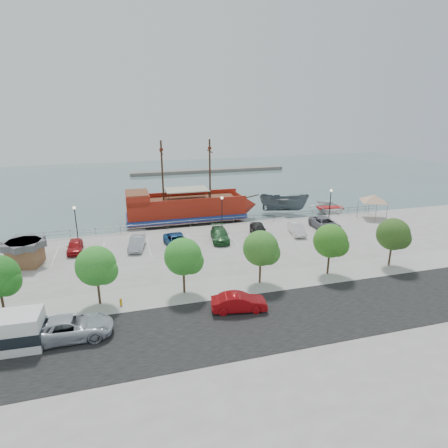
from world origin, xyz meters
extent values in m
plane|color=slate|center=(0.00, 0.00, -1.00)|extent=(160.00, 160.00, 0.00)
cube|color=gray|center=(0.00, -21.00, -0.60)|extent=(100.00, 58.00, 1.20)
cube|color=black|center=(0.00, -16.00, 0.01)|extent=(100.00, 8.00, 0.04)
cube|color=#999895|center=(0.00, -10.00, 0.01)|extent=(100.00, 4.00, 0.05)
cylinder|color=slate|center=(0.00, 7.80, 0.95)|extent=(50.00, 0.06, 0.06)
cylinder|color=slate|center=(0.00, 7.80, 0.55)|extent=(50.00, 0.06, 0.06)
cube|color=slate|center=(10.00, 55.00, -0.60)|extent=(40.00, 3.00, 0.80)
cube|color=#9E2011|center=(-3.57, 13.44, 1.00)|extent=(16.90, 5.43, 2.74)
cube|color=navy|center=(-3.57, 13.44, 0.11)|extent=(17.22, 5.75, 0.63)
cone|color=#9E2011|center=(5.69, 13.35, 1.00)|extent=(3.42, 5.09, 5.06)
cube|color=#9E2011|center=(-10.42, 13.51, 3.11)|extent=(3.21, 5.30, 1.47)
cube|color=brown|center=(-10.42, 13.51, 3.90)|extent=(3.00, 4.87, 0.13)
cube|color=brown|center=(-3.05, 13.44, 2.42)|extent=(13.74, 4.77, 0.16)
cube|color=#9E2011|center=(-3.55, 15.97, 2.74)|extent=(16.85, 0.38, 0.74)
cube|color=#9E2011|center=(-3.60, 10.92, 2.74)|extent=(16.85, 0.38, 0.74)
cylinder|color=#382111|center=(0.11, 13.41, 6.69)|extent=(0.26, 0.26, 8.64)
cylinder|color=#382111|center=(-6.73, 13.47, 6.69)|extent=(0.26, 0.26, 8.64)
cylinder|color=#382111|center=(0.11, 13.41, 9.32)|extent=(0.18, 3.16, 0.15)
cylinder|color=#382111|center=(-6.73, 13.47, 9.32)|extent=(0.18, 3.16, 0.15)
cube|color=#B9B198|center=(-3.36, 13.44, 3.95)|extent=(6.15, 4.06, 0.13)
cylinder|color=#382111|center=(6.43, 13.35, 2.27)|extent=(2.62, 0.19, 0.62)
imported|color=#505A61|center=(12.24, 13.81, 0.50)|extent=(8.21, 6.20, 3.00)
imported|color=silver|center=(19.15, 11.40, -0.23)|extent=(6.81, 8.40, 1.53)
cube|color=gray|center=(-13.13, 9.20, -0.80)|extent=(7.30, 4.60, 0.40)
cube|color=gray|center=(7.46, 9.20, -0.79)|extent=(7.68, 3.32, 0.42)
cube|color=#67645E|center=(17.21, 9.20, -0.82)|extent=(6.19, 1.78, 0.35)
cube|color=brown|center=(-22.40, 0.25, 1.03)|extent=(3.25, 3.25, 2.05)
cube|color=#4B4B4E|center=(-22.40, 0.25, 2.29)|extent=(3.68, 3.68, 0.65)
cylinder|color=slate|center=(20.30, 6.01, 1.23)|extent=(0.10, 0.10, 2.46)
cylinder|color=slate|center=(23.00, 7.08, 1.23)|extent=(0.10, 0.10, 2.46)
cylinder|color=slate|center=(21.37, 3.30, 1.23)|extent=(0.10, 0.10, 2.46)
cylinder|color=slate|center=(24.08, 4.38, 1.23)|extent=(0.10, 0.10, 2.46)
pyramid|color=silver|center=(22.19, 5.19, 3.41)|extent=(6.11, 6.11, 1.01)
imported|color=#B1B7C2|center=(-16.80, -14.35, 0.81)|extent=(5.84, 2.70, 1.62)
imported|color=#9E0B10|center=(-4.35, -14.12, 0.72)|extent=(4.58, 2.23, 1.44)
cylinder|color=#C18D10|center=(-13.34, -10.80, 0.27)|extent=(0.22, 0.22, 0.54)
sphere|color=#C18D10|center=(-13.34, -10.80, 0.56)|extent=(0.23, 0.23, 0.23)
cylinder|color=black|center=(-18.00, 6.50, 2.00)|extent=(0.12, 0.12, 4.00)
sphere|color=#FFF2CC|center=(-18.00, 6.50, 4.10)|extent=(0.36, 0.36, 0.36)
cylinder|color=black|center=(0.00, 6.50, 2.00)|extent=(0.12, 0.12, 4.00)
sphere|color=#FFF2CC|center=(0.00, 6.50, 4.10)|extent=(0.36, 0.36, 0.36)
cylinder|color=black|center=(16.00, 6.50, 2.00)|extent=(0.12, 0.12, 4.00)
sphere|color=#FFF2CC|center=(16.00, 6.50, 4.10)|extent=(0.36, 0.36, 0.36)
cylinder|color=#473321|center=(-22.00, -10.00, 1.10)|extent=(0.20, 0.20, 2.20)
sphere|color=#1E611A|center=(-21.40, -10.30, 3.00)|extent=(2.20, 2.20, 2.20)
cylinder|color=#473321|center=(-15.00, -10.00, 1.10)|extent=(0.20, 0.20, 2.20)
sphere|color=#2B7A24|center=(-15.00, -10.00, 3.40)|extent=(3.20, 3.20, 3.20)
sphere|color=#2B7A24|center=(-14.40, -10.30, 3.00)|extent=(2.20, 2.20, 2.20)
cylinder|color=#473321|center=(-8.00, -10.00, 1.10)|extent=(0.20, 0.20, 2.20)
sphere|color=#2B7824|center=(-8.00, -10.00, 3.40)|extent=(3.20, 3.20, 3.20)
sphere|color=#2B7824|center=(-7.40, -10.30, 3.00)|extent=(2.20, 2.20, 2.20)
cylinder|color=#473321|center=(-1.00, -10.00, 1.10)|extent=(0.20, 0.20, 2.20)
sphere|color=#336C23|center=(-1.00, -10.00, 3.40)|extent=(3.20, 3.20, 3.20)
sphere|color=#336C23|center=(-0.40, -10.30, 3.00)|extent=(2.20, 2.20, 2.20)
cylinder|color=#473321|center=(6.00, -10.00, 1.10)|extent=(0.20, 0.20, 2.20)
sphere|color=#2F6A1C|center=(6.00, -10.00, 3.40)|extent=(3.20, 3.20, 3.20)
sphere|color=#2F6A1C|center=(6.60, -10.30, 3.00)|extent=(2.20, 2.20, 2.20)
cylinder|color=#473321|center=(13.00, -10.00, 1.10)|extent=(0.20, 0.20, 2.20)
sphere|color=#2D4D1B|center=(13.00, -10.00, 3.40)|extent=(3.20, 3.20, 3.20)
sphere|color=#2D4D1B|center=(13.60, -10.30, 3.00)|extent=(2.20, 2.20, 2.20)
imported|color=#AC171B|center=(-17.99, 2.76, 0.67)|extent=(1.60, 3.93, 1.34)
imported|color=#A5A8B5|center=(-11.32, 1.87, 0.70)|extent=(2.30, 4.46, 1.40)
imported|color=navy|center=(-6.86, 1.20, 0.70)|extent=(2.78, 5.23, 1.40)
imported|color=#275C2E|center=(-1.54, 1.95, 0.71)|extent=(2.70, 5.16, 1.43)
imported|color=black|center=(3.59, 2.37, 0.77)|extent=(2.61, 4.76, 1.53)
imported|color=white|center=(8.43, 1.54, 0.70)|extent=(2.29, 4.45, 1.40)
imported|color=gray|center=(12.83, 2.18, 0.78)|extent=(2.93, 5.74, 1.55)
camera|label=1|loc=(-12.66, -39.03, 15.56)|focal=30.00mm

